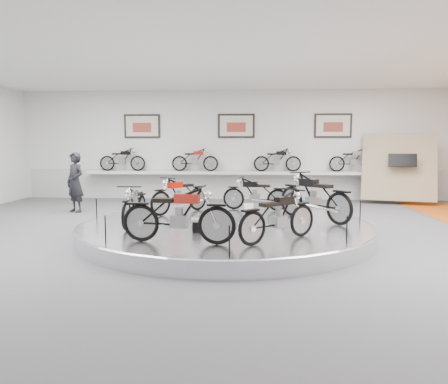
# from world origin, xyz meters

# --- Properties ---
(floor) EXTENTS (16.00, 16.00, 0.00)m
(floor) POSITION_xyz_m (0.00, 0.00, 0.00)
(floor) COLOR #505053
(floor) RESTS_ON ground
(ceiling) EXTENTS (16.00, 16.00, 0.00)m
(ceiling) POSITION_xyz_m (0.00, 0.00, 4.00)
(ceiling) COLOR white
(ceiling) RESTS_ON wall_back
(wall_back) EXTENTS (16.00, 0.00, 16.00)m
(wall_back) POSITION_xyz_m (0.00, 7.00, 2.00)
(wall_back) COLOR silver
(wall_back) RESTS_ON floor
(wall_front) EXTENTS (16.00, 0.00, 16.00)m
(wall_front) POSITION_xyz_m (0.00, -7.00, 2.00)
(wall_front) COLOR silver
(wall_front) RESTS_ON floor
(dado_band) EXTENTS (15.68, 0.04, 1.10)m
(dado_band) POSITION_xyz_m (0.00, 6.98, 0.55)
(dado_band) COLOR #BCBCBA
(dado_band) RESTS_ON floor
(display_platform) EXTENTS (6.40, 6.40, 0.30)m
(display_platform) POSITION_xyz_m (0.00, 0.30, 0.15)
(display_platform) COLOR silver
(display_platform) RESTS_ON floor
(platform_rim) EXTENTS (6.40, 6.40, 0.10)m
(platform_rim) POSITION_xyz_m (0.00, 0.30, 0.27)
(platform_rim) COLOR #B2B2BA
(platform_rim) RESTS_ON display_platform
(shelf) EXTENTS (11.00, 0.55, 0.10)m
(shelf) POSITION_xyz_m (0.00, 6.70, 1.00)
(shelf) COLOR silver
(shelf) RESTS_ON wall_back
(poster_left) EXTENTS (1.35, 0.06, 0.88)m
(poster_left) POSITION_xyz_m (-3.50, 6.96, 2.70)
(poster_left) COLOR beige
(poster_left) RESTS_ON wall_back
(poster_center) EXTENTS (1.35, 0.06, 0.88)m
(poster_center) POSITION_xyz_m (0.00, 6.96, 2.70)
(poster_center) COLOR beige
(poster_center) RESTS_ON wall_back
(poster_right) EXTENTS (1.35, 0.06, 0.88)m
(poster_right) POSITION_xyz_m (3.50, 6.96, 2.70)
(poster_right) COLOR beige
(poster_right) RESTS_ON wall_back
(display_panel) EXTENTS (2.56, 1.52, 2.30)m
(display_panel) POSITION_xyz_m (5.60, 6.10, 1.25)
(display_panel) COLOR tan
(display_panel) RESTS_ON floor
(shelf_bike_a) EXTENTS (1.22, 0.43, 0.73)m
(shelf_bike_a) POSITION_xyz_m (-4.20, 6.70, 1.42)
(shelf_bike_a) COLOR black
(shelf_bike_a) RESTS_ON shelf
(shelf_bike_b) EXTENTS (1.22, 0.43, 0.73)m
(shelf_bike_b) POSITION_xyz_m (-1.50, 6.70, 1.42)
(shelf_bike_b) COLOR maroon
(shelf_bike_b) RESTS_ON shelf
(shelf_bike_c) EXTENTS (1.22, 0.43, 0.73)m
(shelf_bike_c) POSITION_xyz_m (1.50, 6.70, 1.42)
(shelf_bike_c) COLOR black
(shelf_bike_c) RESTS_ON shelf
(shelf_bike_d) EXTENTS (1.22, 0.43, 0.73)m
(shelf_bike_d) POSITION_xyz_m (4.20, 6.70, 1.42)
(shelf_bike_d) COLOR #A5A6A9
(shelf_bike_d) RESTS_ON shelf
(bike_a) EXTENTS (1.66, 1.87, 1.09)m
(bike_a) POSITION_xyz_m (1.99, 0.76, 0.85)
(bike_a) COLOR black
(bike_a) RESTS_ON display_platform
(bike_b) EXTENTS (1.58, 0.85, 0.88)m
(bike_b) POSITION_xyz_m (0.67, 2.20, 0.74)
(bike_b) COLOR black
(bike_b) RESTS_ON display_platform
(bike_c) EXTENTS (1.42, 1.58, 0.93)m
(bike_c) POSITION_xyz_m (-1.23, 1.62, 0.76)
(bike_c) COLOR red
(bike_c) RESTS_ON display_platform
(bike_d) EXTENTS (0.54, 1.50, 0.88)m
(bike_d) POSITION_xyz_m (-1.93, -0.09, 0.74)
(bike_d) COLOR #A5A6A9
(bike_d) RESTS_ON display_platform
(bike_e) EXTENTS (1.79, 0.82, 1.02)m
(bike_e) POSITION_xyz_m (-0.71, -1.72, 0.81)
(bike_e) COLOR maroon
(bike_e) RESTS_ON display_platform
(bike_f) EXTENTS (1.54, 1.46, 0.92)m
(bike_f) POSITION_xyz_m (1.04, -1.45, 0.76)
(bike_f) COLOR black
(bike_f) RESTS_ON display_platform
(visitor) EXTENTS (0.78, 0.72, 1.80)m
(visitor) POSITION_xyz_m (-4.69, 3.50, 0.90)
(visitor) COLOR black
(visitor) RESTS_ON floor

